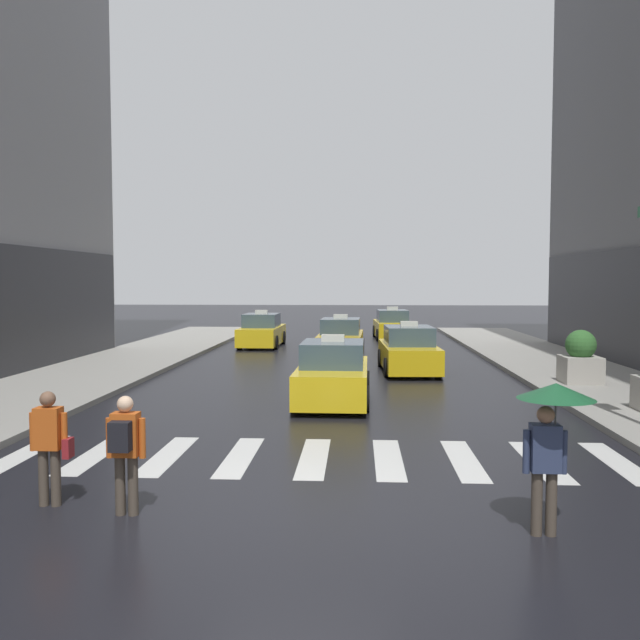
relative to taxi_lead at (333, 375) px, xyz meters
The scene contains 11 objects.
ground_plane 8.64m from the taxi_lead, 90.94° to the right, with size 160.00×160.00×0.00m, color black.
crosswalk_markings 5.65m from the taxi_lead, 91.45° to the right, with size 11.30×2.80×0.01m.
taxi_lead is the anchor object (origin of this frame).
taxi_second 6.47m from the taxi_lead, 67.81° to the left, with size 2.07×4.60×1.80m.
taxi_third 10.78m from the taxi_lead, 90.40° to the left, with size 2.04×4.59×1.80m.
taxi_fourth 15.26m from the taxi_lead, 105.37° to the left, with size 1.99×4.57×1.80m.
taxi_fifth 19.50m from the taxi_lead, 82.48° to the left, with size 2.08×4.61×1.80m.
pedestrian_with_umbrella 9.65m from the taxi_lead, 71.34° to the right, with size 0.96×0.96×1.94m.
pedestrian_with_backpack 9.08m from the taxi_lead, 106.06° to the right, with size 0.55×0.43×1.65m.
pedestrian_with_handbag 9.18m from the taxi_lead, 113.95° to the right, with size 0.60×0.24×1.65m.
planter_mid_block 7.86m from the taxi_lead, 20.71° to the left, with size 1.10×1.10×1.60m.
Camera 1 is at (0.79, -8.86, 3.21)m, focal length 37.25 mm.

